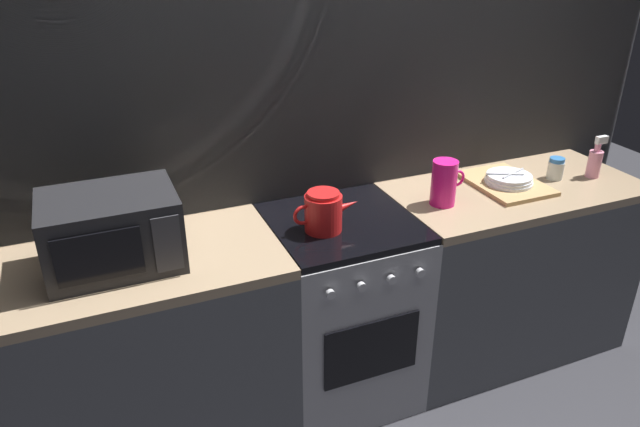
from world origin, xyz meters
The scene contains 11 objects.
ground_plane centered at (0.00, 0.00, 0.00)m, with size 8.00×8.00×0.00m, color #2D2D33.
back_wall centered at (0.00, 0.32, 1.20)m, with size 3.60×0.05×2.40m.
counter_left centered at (-0.90, 0.00, 0.45)m, with size 1.20×0.60×0.90m.
stove_unit centered at (0.00, 0.00, 0.45)m, with size 0.60×0.63×0.90m.
counter_right centered at (0.90, 0.00, 0.45)m, with size 1.20×0.60×0.90m.
microwave centered at (-0.90, 0.00, 1.04)m, with size 0.46×0.35×0.27m.
kettle centered at (-0.11, -0.05, 0.98)m, with size 0.28×0.15×0.17m.
pitcher centered at (0.47, -0.02, 1.00)m, with size 0.16×0.11×0.20m.
dish_pile centered at (0.86, 0.02, 0.92)m, with size 0.30×0.40×0.07m.
spice_jar centered at (1.13, 0.01, 0.95)m, with size 0.08×0.08×0.10m.
spray_bottle centered at (1.31, -0.04, 0.98)m, with size 0.08×0.06×0.20m.
Camera 1 is at (-0.94, -1.99, 2.02)m, focal length 33.47 mm.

